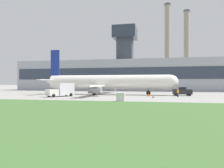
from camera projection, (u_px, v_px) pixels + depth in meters
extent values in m
plane|color=#999691|center=(124.00, 95.00, 50.59)|extent=(400.00, 400.00, 0.00)
cube|color=#426B33|center=(39.00, 124.00, 14.93)|extent=(240.00, 37.00, 0.06)
cube|color=#9EA3AD|center=(136.00, 75.00, 77.51)|extent=(88.56, 10.07, 10.89)
cube|color=#2D3847|center=(135.00, 73.00, 72.54)|extent=(86.79, 0.16, 3.92)
cube|color=#383D47|center=(125.00, 65.00, 78.36)|extent=(5.41, 5.41, 18.54)
cube|color=#283342|center=(125.00, 33.00, 78.29)|extent=(8.11, 8.11, 4.33)
cylinder|color=gray|center=(167.00, 47.00, 104.50)|extent=(2.68, 2.68, 39.93)
cylinder|color=#4C4C51|center=(168.00, 4.00, 104.38)|extent=(3.08, 3.08, 0.80)
cylinder|color=gray|center=(187.00, 50.00, 106.31)|extent=(2.70, 2.70, 37.41)
cylinder|color=#4C4C51|center=(187.00, 11.00, 106.20)|extent=(3.11, 3.11, 0.81)
cylinder|color=white|center=(108.00, 82.00, 51.98)|extent=(29.00, 3.30, 3.30)
sphere|color=white|center=(171.00, 82.00, 48.88)|extent=(3.13, 3.13, 3.13)
cone|color=white|center=(53.00, 82.00, 55.07)|extent=(3.63, 3.13, 3.13)
cube|color=navy|center=(55.00, 63.00, 54.90)|extent=(2.31, 0.24, 6.39)
cube|color=white|center=(47.00, 80.00, 51.28)|extent=(1.00, 7.50, 0.20)
cube|color=white|center=(61.00, 80.00, 58.61)|extent=(1.00, 7.50, 0.20)
cube|color=white|center=(94.00, 86.00, 45.54)|extent=(2.21, 12.51, 0.36)
cube|color=white|center=(109.00, 85.00, 59.04)|extent=(2.21, 12.51, 0.36)
cylinder|color=gray|center=(95.00, 90.00, 45.12)|extent=(2.72, 1.44, 1.44)
cylinder|color=gray|center=(110.00, 88.00, 59.34)|extent=(2.72, 1.44, 1.44)
cylinder|color=#59595B|center=(148.00, 89.00, 49.97)|extent=(0.20, 0.20, 1.68)
sphere|color=black|center=(148.00, 93.00, 49.97)|extent=(1.03, 1.03, 1.03)
cylinder|color=#59595B|center=(94.00, 89.00, 50.41)|extent=(0.20, 0.20, 1.68)
sphere|color=black|center=(94.00, 93.00, 50.41)|extent=(1.03, 1.03, 1.03)
cylinder|color=#59595B|center=(99.00, 89.00, 54.80)|extent=(0.20, 0.20, 1.68)
sphere|color=black|center=(99.00, 92.00, 54.81)|extent=(1.03, 1.03, 1.03)
cube|color=#232328|center=(182.00, 92.00, 47.51)|extent=(4.07, 2.33, 1.08)
cube|color=black|center=(182.00, 88.00, 47.51)|extent=(1.51, 1.45, 0.50)
sphere|color=black|center=(190.00, 94.00, 46.53)|extent=(0.70, 0.70, 0.70)
sphere|color=black|center=(188.00, 94.00, 48.27)|extent=(0.70, 0.70, 0.70)
sphere|color=black|center=(177.00, 94.00, 46.76)|extent=(0.70, 0.70, 0.70)
sphere|color=black|center=(175.00, 94.00, 48.50)|extent=(0.70, 0.70, 0.70)
cube|color=white|center=(52.00, 92.00, 43.13)|extent=(2.63, 2.68, 1.19)
cube|color=silver|center=(65.00, 89.00, 45.25)|extent=(3.40, 3.89, 2.42)
sphere|color=black|center=(49.00, 95.00, 43.64)|extent=(0.70, 0.70, 0.70)
sphere|color=black|center=(54.00, 95.00, 42.41)|extent=(0.70, 0.70, 0.70)
sphere|color=black|center=(66.00, 94.00, 46.49)|extent=(0.70, 0.70, 0.70)
sphere|color=black|center=(71.00, 95.00, 45.26)|extent=(0.70, 0.70, 0.70)
cylinder|color=#23283D|center=(178.00, 95.00, 43.37)|extent=(0.31, 0.31, 0.77)
cylinder|color=#F2A514|center=(178.00, 92.00, 43.36)|extent=(0.39, 0.39, 0.61)
sphere|color=tan|center=(178.00, 89.00, 43.36)|extent=(0.21, 0.21, 0.21)
cube|color=black|center=(148.00, 96.00, 45.75)|extent=(0.62, 0.62, 0.03)
cone|color=orange|center=(148.00, 95.00, 45.75)|extent=(0.45, 0.45, 0.63)
cube|color=black|center=(153.00, 98.00, 41.18)|extent=(0.51, 0.51, 0.03)
cone|color=orange|center=(153.00, 96.00, 41.18)|extent=(0.36, 0.36, 0.65)
cube|color=silver|center=(121.00, 97.00, 33.59)|extent=(1.28, 0.64, 1.27)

